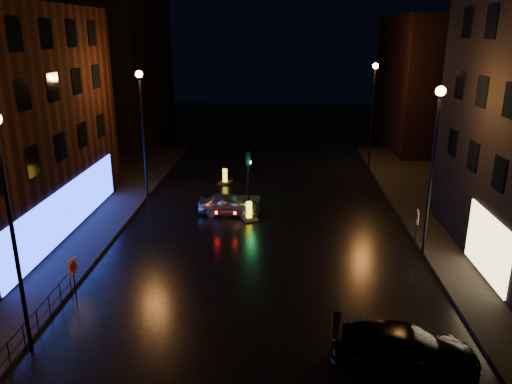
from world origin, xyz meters
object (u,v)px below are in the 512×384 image
bollard_near (249,215)px  bollard_far (225,180)px  traffic_signal (248,196)px  road_sign_left (73,271)px  road_sign_right (417,220)px  silver_hatchback (230,204)px  dark_sedan (404,348)px

bollard_near → bollard_far: bearing=84.5°
traffic_signal → bollard_far: 4.78m
bollard_near → road_sign_left: 11.97m
bollard_near → traffic_signal: bearing=72.0°
bollard_far → road_sign_left: (-4.20, -17.27, 1.31)m
road_sign_right → traffic_signal: bearing=-30.1°
silver_hatchback → road_sign_right: road_sign_right is taller
silver_hatchback → dark_sedan: (7.22, -14.11, 0.06)m
dark_sedan → bollard_near: (-5.99, 13.30, -0.46)m
road_sign_right → silver_hatchback: bearing=-18.1°
bollard_far → dark_sedan: bearing=-54.9°
silver_hatchback → road_sign_left: size_ratio=1.82×
traffic_signal → bollard_far: traffic_signal is taller
bollard_far → road_sign_right: size_ratio=0.67×
dark_sedan → bollard_near: size_ratio=3.26×
silver_hatchback → road_sign_left: (-5.18, -10.84, 0.90)m
road_sign_right → dark_sedan: bearing=80.3°
traffic_signal → road_sign_right: size_ratio=1.66×
bollard_far → road_sign_left: bearing=-90.3°
dark_sedan → road_sign_right: road_sign_right is taller
road_sign_right → bollard_far: bearing=-38.6°
dark_sedan → road_sign_left: 12.85m
bollard_near → road_sign_left: size_ratio=0.72×
road_sign_left → road_sign_right: 16.40m
traffic_signal → bollard_far: bearing=114.7°
road_sign_left → dark_sedan: bearing=0.5°
dark_sedan → road_sign_left: bearing=81.9°
silver_hatchback → traffic_signal: bearing=-23.3°
silver_hatchback → bollard_near: (1.23, -0.81, -0.40)m
silver_hatchback → bollard_near: bearing=-120.9°
dark_sedan → bollard_near: bearing=30.9°
bollard_near → road_sign_left: bearing=-145.0°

